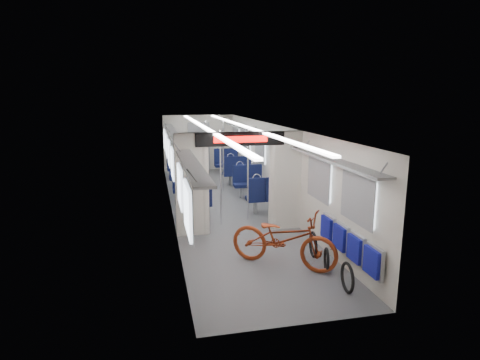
{
  "coord_description": "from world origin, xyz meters",
  "views": [
    {
      "loc": [
        -1.9,
        -10.68,
        3.1
      ],
      "look_at": [
        0.05,
        -1.83,
        1.17
      ],
      "focal_mm": 30.0,
      "sensor_mm": 36.0,
      "label": 1
    }
  ],
  "objects_px": {
    "seat_bay_near_left": "(191,192)",
    "stanchion_near_right": "(248,175)",
    "bicycle": "(283,239)",
    "stanchion_near_left": "(221,178)",
    "seat_bay_near_right": "(255,186)",
    "stanchion_far_right": "(223,157)",
    "seat_bay_far_left": "(181,169)",
    "stanchion_far_left": "(206,157)",
    "bike_hoop_b": "(326,261)",
    "bike_hoop_c": "(313,245)",
    "seat_bay_far_right": "(231,165)",
    "flip_bench": "(348,243)",
    "bike_hoop_a": "(347,279)"
  },
  "relations": [
    {
      "from": "seat_bay_far_right",
      "to": "stanchion_near_left",
      "type": "height_order",
      "value": "stanchion_near_left"
    },
    {
      "from": "bicycle",
      "to": "seat_bay_far_left",
      "type": "distance_m",
      "value": 7.56
    },
    {
      "from": "bike_hoop_b",
      "to": "stanchion_far_right",
      "type": "bearing_deg",
      "value": 96.47
    },
    {
      "from": "bicycle",
      "to": "stanchion_near_right",
      "type": "bearing_deg",
      "value": 36.97
    },
    {
      "from": "bike_hoop_b",
      "to": "seat_bay_near_left",
      "type": "bearing_deg",
      "value": 114.4
    },
    {
      "from": "bicycle",
      "to": "bike_hoop_c",
      "type": "distance_m",
      "value": 0.82
    },
    {
      "from": "bike_hoop_b",
      "to": "seat_bay_near_right",
      "type": "xyz_separation_m",
      "value": [
        -0.12,
        4.6,
        0.36
      ]
    },
    {
      "from": "bike_hoop_b",
      "to": "seat_bay_near_left",
      "type": "xyz_separation_m",
      "value": [
        -1.99,
        4.39,
        0.34
      ]
    },
    {
      "from": "seat_bay_far_right",
      "to": "stanchion_near_right",
      "type": "relative_size",
      "value": 0.98
    },
    {
      "from": "bike_hoop_a",
      "to": "seat_bay_near_left",
      "type": "relative_size",
      "value": 0.26
    },
    {
      "from": "flip_bench",
      "to": "seat_bay_near_left",
      "type": "bearing_deg",
      "value": 116.52
    },
    {
      "from": "bike_hoop_c",
      "to": "seat_bay_far_right",
      "type": "relative_size",
      "value": 0.23
    },
    {
      "from": "bike_hoop_a",
      "to": "stanchion_near_right",
      "type": "relative_size",
      "value": 0.22
    },
    {
      "from": "stanchion_far_right",
      "to": "bike_hoop_c",
      "type": "bearing_deg",
      "value": -82.65
    },
    {
      "from": "flip_bench",
      "to": "seat_bay_near_left",
      "type": "relative_size",
      "value": 1.07
    },
    {
      "from": "bike_hoop_a",
      "to": "bike_hoop_c",
      "type": "relative_size",
      "value": 0.99
    },
    {
      "from": "bike_hoop_b",
      "to": "bicycle",
      "type": "bearing_deg",
      "value": 151.63
    },
    {
      "from": "stanchion_far_right",
      "to": "bike_hoop_a",
      "type": "bearing_deg",
      "value": -84.37
    },
    {
      "from": "bike_hoop_b",
      "to": "stanchion_near_right",
      "type": "bearing_deg",
      "value": 101.55
    },
    {
      "from": "flip_bench",
      "to": "bike_hoop_b",
      "type": "distance_m",
      "value": 0.53
    },
    {
      "from": "seat_bay_near_right",
      "to": "stanchion_far_right",
      "type": "distance_m",
      "value": 2.02
    },
    {
      "from": "stanchion_near_left",
      "to": "stanchion_far_right",
      "type": "bearing_deg",
      "value": 78.97
    },
    {
      "from": "flip_bench",
      "to": "seat_bay_far_right",
      "type": "height_order",
      "value": "seat_bay_far_right"
    },
    {
      "from": "bike_hoop_b",
      "to": "stanchion_far_left",
      "type": "distance_m",
      "value": 6.6
    },
    {
      "from": "bicycle",
      "to": "stanchion_near_left",
      "type": "height_order",
      "value": "stanchion_near_left"
    },
    {
      "from": "seat_bay_near_right",
      "to": "bike_hoop_a",
      "type": "bearing_deg",
      "value": -88.87
    },
    {
      "from": "seat_bay_near_right",
      "to": "seat_bay_far_right",
      "type": "height_order",
      "value": "seat_bay_far_right"
    },
    {
      "from": "flip_bench",
      "to": "seat_bay_far_left",
      "type": "bearing_deg",
      "value": 105.93
    },
    {
      "from": "seat_bay_far_right",
      "to": "bike_hoop_b",
      "type": "bearing_deg",
      "value": -89.15
    },
    {
      "from": "seat_bay_far_left",
      "to": "seat_bay_near_right",
      "type": "bearing_deg",
      "value": -59.88
    },
    {
      "from": "seat_bay_near_right",
      "to": "stanchion_near_left",
      "type": "height_order",
      "value": "stanchion_near_left"
    },
    {
      "from": "bike_hoop_b",
      "to": "stanchion_far_left",
      "type": "relative_size",
      "value": 0.19
    },
    {
      "from": "seat_bay_far_left",
      "to": "bicycle",
      "type": "bearing_deg",
      "value": -80.1
    },
    {
      "from": "seat_bay_near_right",
      "to": "stanchion_far_right",
      "type": "bearing_deg",
      "value": 108.37
    },
    {
      "from": "stanchion_far_left",
      "to": "flip_bench",
      "type": "bearing_deg",
      "value": -76.57
    },
    {
      "from": "seat_bay_near_left",
      "to": "stanchion_near_right",
      "type": "distance_m",
      "value": 1.84
    },
    {
      "from": "stanchion_near_right",
      "to": "seat_bay_near_left",
      "type": "bearing_deg",
      "value": 139.75
    },
    {
      "from": "seat_bay_far_left",
      "to": "bike_hoop_b",
      "type": "bearing_deg",
      "value": -75.72
    },
    {
      "from": "seat_bay_far_left",
      "to": "stanchion_far_left",
      "type": "relative_size",
      "value": 0.92
    },
    {
      "from": "seat_bay_far_right",
      "to": "stanchion_far_right",
      "type": "relative_size",
      "value": 0.98
    },
    {
      "from": "flip_bench",
      "to": "stanchion_far_left",
      "type": "bearing_deg",
      "value": 103.43
    },
    {
      "from": "flip_bench",
      "to": "stanchion_near_left",
      "type": "relative_size",
      "value": 0.91
    },
    {
      "from": "seat_bay_near_right",
      "to": "stanchion_near_right",
      "type": "distance_m",
      "value": 1.56
    },
    {
      "from": "bicycle",
      "to": "seat_bay_far_left",
      "type": "height_order",
      "value": "seat_bay_far_left"
    },
    {
      "from": "stanchion_near_right",
      "to": "bike_hoop_c",
      "type": "bearing_deg",
      "value": -75.32
    },
    {
      "from": "seat_bay_near_left",
      "to": "seat_bay_far_left",
      "type": "distance_m",
      "value": 3.43
    },
    {
      "from": "flip_bench",
      "to": "seat_bay_far_left",
      "type": "relative_size",
      "value": 0.99
    },
    {
      "from": "bike_hoop_c",
      "to": "seat_bay_far_left",
      "type": "relative_size",
      "value": 0.24
    },
    {
      "from": "flip_bench",
      "to": "seat_bay_far_left",
      "type": "xyz_separation_m",
      "value": [
        -2.29,
        8.02,
        -0.03
      ]
    },
    {
      "from": "bicycle",
      "to": "stanchion_near_left",
      "type": "distance_m",
      "value": 2.8
    }
  ]
}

